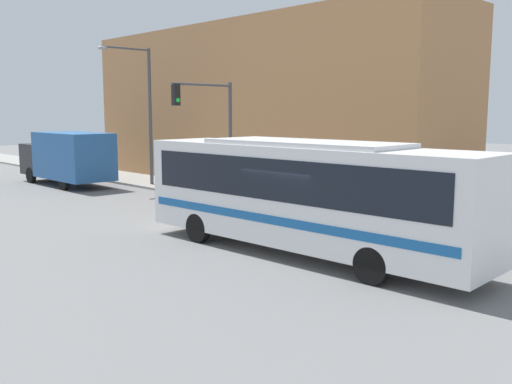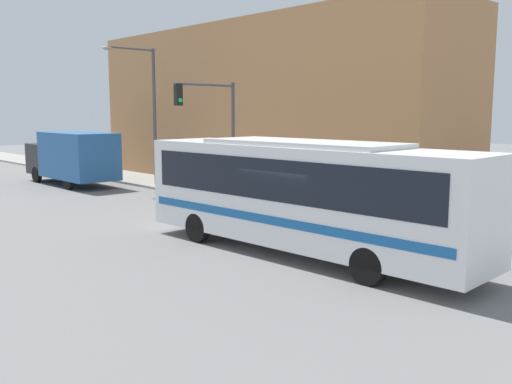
# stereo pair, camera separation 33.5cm
# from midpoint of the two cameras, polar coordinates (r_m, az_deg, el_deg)

# --- Properties ---
(ground_plane) EXTENTS (120.00, 120.00, 0.00)m
(ground_plane) POSITION_cam_midpoint_polar(r_m,az_deg,el_deg) (16.52, 4.94, -6.32)
(ground_plane) COLOR slate
(sidewalk) EXTENTS (3.28, 70.00, 0.13)m
(sidewalk) POSITION_cam_midpoint_polar(r_m,az_deg,el_deg) (35.85, -12.30, 1.44)
(sidewalk) COLOR gray
(sidewalk) RESTS_ON ground_plane
(building_facade) EXTENTS (6.00, 24.13, 8.83)m
(building_facade) POSITION_cam_midpoint_polar(r_m,az_deg,el_deg) (32.85, 0.84, 8.64)
(building_facade) COLOR #B27A4C
(building_facade) RESTS_ON ground_plane
(city_bus) EXTENTS (2.86, 10.97, 3.28)m
(city_bus) POSITION_cam_midpoint_polar(r_m,az_deg,el_deg) (16.22, 5.18, 0.18)
(city_bus) COLOR white
(city_bus) RESTS_ON ground_plane
(delivery_truck) EXTENTS (2.42, 7.22, 2.95)m
(delivery_truck) POSITION_cam_midpoint_polar(r_m,az_deg,el_deg) (33.35, -17.63, 3.43)
(delivery_truck) COLOR #265999
(delivery_truck) RESTS_ON ground_plane
(fire_hydrant) EXTENTS (0.20, 0.27, 0.75)m
(fire_hydrant) POSITION_cam_midpoint_polar(r_m,az_deg,el_deg) (21.71, 9.50, -1.56)
(fire_hydrant) COLOR red
(fire_hydrant) RESTS_ON sidewalk
(traffic_light_pole) EXTENTS (3.28, 0.35, 5.25)m
(traffic_light_pole) POSITION_cam_midpoint_polar(r_m,az_deg,el_deg) (25.46, -3.87, 7.26)
(traffic_light_pole) COLOR #47474C
(traffic_light_pole) RESTS_ON sidewalk
(parking_meter) EXTENTS (0.14, 0.14, 1.40)m
(parking_meter) POSITION_cam_midpoint_polar(r_m,az_deg,el_deg) (27.51, -4.37, 1.75)
(parking_meter) COLOR #47474C
(parking_meter) RESTS_ON sidewalk
(street_lamp) EXTENTS (3.05, 0.28, 7.28)m
(street_lamp) POSITION_cam_midpoint_polar(r_m,az_deg,el_deg) (31.37, -10.49, 8.69)
(street_lamp) COLOR #47474C
(street_lamp) RESTS_ON sidewalk
(pedestrian_near_corner) EXTENTS (0.34, 0.34, 1.63)m
(pedestrian_near_corner) POSITION_cam_midpoint_polar(r_m,az_deg,el_deg) (32.16, -6.80, 2.42)
(pedestrian_near_corner) COLOR #23283D
(pedestrian_near_corner) RESTS_ON sidewalk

